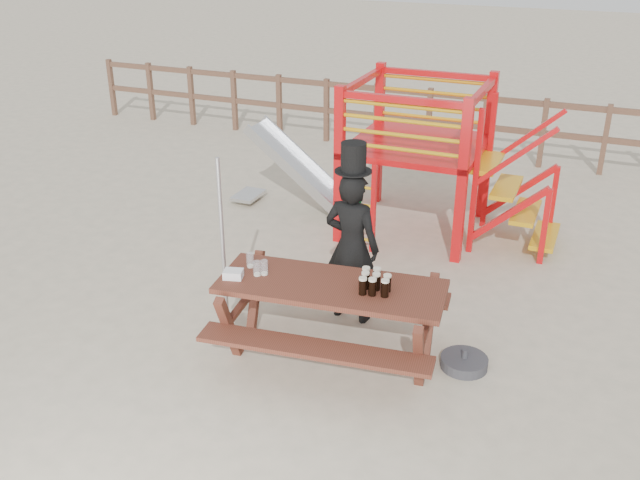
{
  "coord_description": "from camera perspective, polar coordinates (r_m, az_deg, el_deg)",
  "views": [
    {
      "loc": [
        2.55,
        -5.37,
        4.05
      ],
      "look_at": [
        -0.03,
        0.8,
        0.96
      ],
      "focal_mm": 40.0,
      "sensor_mm": 36.0,
      "label": 1
    }
  ],
  "objects": [
    {
      "name": "man_with_hat",
      "position": [
        7.47,
        2.56,
        -0.25
      ],
      "size": [
        0.64,
        0.45,
        1.98
      ],
      "rotation": [
        0.0,
        0.0,
        3.06
      ],
      "color": "black",
      "rests_on": "ground"
    },
    {
      "name": "empty_glasses",
      "position": [
        6.98,
        -5.06,
        -2.08
      ],
      "size": [
        0.27,
        0.21,
        0.15
      ],
      "color": "silver",
      "rests_on": "picnic_table"
    },
    {
      "name": "parasol_base",
      "position": [
        7.18,
        11.45,
        -9.57
      ],
      "size": [
        0.46,
        0.46,
        0.2
      ],
      "color": "#35353A",
      "rests_on": "ground"
    },
    {
      "name": "paper_bag",
      "position": [
        6.91,
        -6.95,
        -2.72
      ],
      "size": [
        0.21,
        0.18,
        0.08
      ],
      "primitive_type": "cube",
      "rotation": [
        0.0,
        0.0,
        0.26
      ],
      "color": "white",
      "rests_on": "picnic_table"
    },
    {
      "name": "picnic_table",
      "position": [
        6.92,
        0.87,
        -5.79
      ],
      "size": [
        2.32,
        1.74,
        0.84
      ],
      "rotation": [
        0.0,
        0.0,
        0.12
      ],
      "color": "maroon",
      "rests_on": "ground"
    },
    {
      "name": "playground_fort",
      "position": [
        9.74,
        7.26,
        6.81
      ],
      "size": [
        4.71,
        1.84,
        2.1
      ],
      "color": "red",
      "rests_on": "ground"
    },
    {
      "name": "ground",
      "position": [
        7.19,
        -2.26,
        -9.48
      ],
      "size": [
        60.0,
        60.0,
        0.0
      ],
      "primitive_type": "plane",
      "color": "beige",
      "rests_on": "ground"
    },
    {
      "name": "stout_pints",
      "position": [
        6.63,
        4.34,
        -3.38
      ],
      "size": [
        0.32,
        0.31,
        0.17
      ],
      "color": "black",
      "rests_on": "picnic_table"
    },
    {
      "name": "metal_pole",
      "position": [
        7.24,
        -7.77,
        -0.69
      ],
      "size": [
        0.04,
        0.04,
        1.92
      ],
      "primitive_type": "cylinder",
      "color": "#B2B2B7",
      "rests_on": "ground"
    },
    {
      "name": "back_fence",
      "position": [
        13.05,
        10.88,
        9.66
      ],
      "size": [
        15.09,
        0.09,
        1.2
      ],
      "color": "brown",
      "rests_on": "ground"
    }
  ]
}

